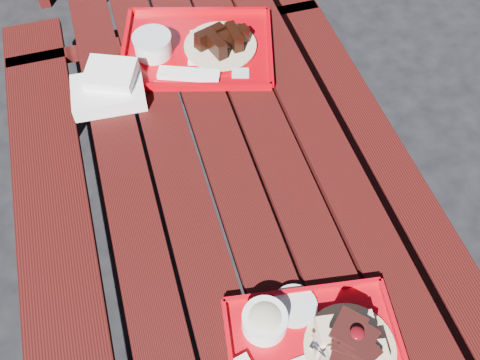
% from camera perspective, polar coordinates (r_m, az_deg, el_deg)
% --- Properties ---
extents(ground, '(60.00, 60.00, 0.00)m').
position_cam_1_polar(ground, '(2.23, -1.12, -9.18)').
color(ground, black).
rests_on(ground, ground).
extents(picnic_table_near, '(1.41, 2.40, 0.75)m').
position_cam_1_polar(picnic_table_near, '(1.74, -1.41, -1.06)').
color(picnic_table_near, '#400D0C').
rests_on(picnic_table_near, ground).
extents(near_tray, '(0.45, 0.37, 0.13)m').
position_cam_1_polar(near_tray, '(1.30, 7.98, -16.71)').
color(near_tray, '#BA0611').
rests_on(near_tray, picnic_table_near).
extents(far_tray, '(0.60, 0.52, 0.09)m').
position_cam_1_polar(far_tray, '(1.88, -4.86, 13.93)').
color(far_tray, '#B5000A').
rests_on(far_tray, picnic_table_near).
extents(white_cloth, '(0.24, 0.21, 0.09)m').
position_cam_1_polar(white_cloth, '(1.77, -13.79, 9.56)').
color(white_cloth, white).
rests_on(white_cloth, picnic_table_near).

